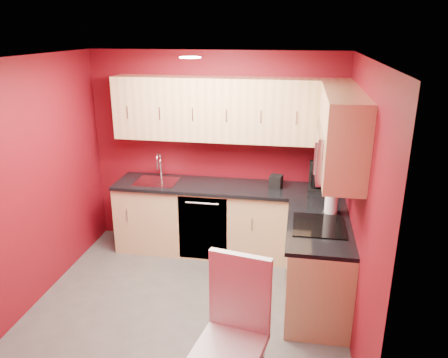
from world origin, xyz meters
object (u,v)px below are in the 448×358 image
(coffee_maker, at_px, (317,177))
(napkin_holder, at_px, (276,181))
(sink, at_px, (157,178))
(microwave, at_px, (337,153))
(dining_chair, at_px, (230,340))
(paper_towel, at_px, (331,200))

(coffee_maker, height_order, napkin_holder, coffee_maker)
(sink, height_order, coffee_maker, sink)
(microwave, relative_size, sink, 1.46)
(sink, distance_m, dining_chair, 2.77)
(dining_chair, bearing_deg, sink, 129.41)
(dining_chair, bearing_deg, microwave, 71.75)
(coffee_maker, bearing_deg, sink, -177.31)
(coffee_maker, height_order, dining_chair, coffee_maker)
(microwave, distance_m, paper_towel, 0.68)
(coffee_maker, relative_size, paper_towel, 1.07)
(sink, relative_size, coffee_maker, 1.58)
(napkin_holder, bearing_deg, microwave, -59.97)
(paper_towel, xyz_separation_m, dining_chair, (-0.78, -1.73, -0.47))
(napkin_holder, xyz_separation_m, dining_chair, (-0.17, -2.43, -0.39))
(microwave, distance_m, dining_chair, 1.92)
(sink, height_order, dining_chair, sink)
(coffee_maker, bearing_deg, napkin_holder, -177.74)
(sink, distance_m, paper_towel, 2.21)
(sink, relative_size, napkin_holder, 3.42)
(paper_towel, bearing_deg, microwave, -92.33)
(paper_towel, bearing_deg, sink, 162.40)
(coffee_maker, bearing_deg, dining_chair, -103.38)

